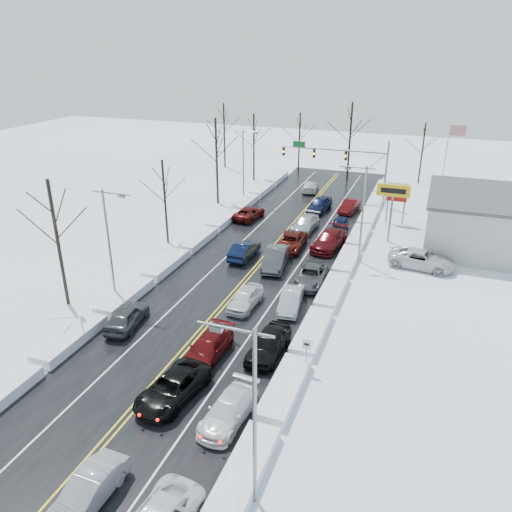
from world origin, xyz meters
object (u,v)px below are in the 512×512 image
at_px(tires_plus_sign, 393,195).
at_px(flagpole, 447,159).
at_px(traffic_signal_mast, 345,159).
at_px(oncoming_car_0, 244,258).

relative_size(tires_plus_sign, flagpole, 0.60).
distance_m(traffic_signal_mast, tires_plus_sign, 13.92).
distance_m(flagpole, oncoming_car_0, 29.10).
relative_size(traffic_signal_mast, flagpole, 1.33).
height_order(traffic_signal_mast, flagpole, flagpole).
bearing_deg(flagpole, traffic_signal_mast, -170.27).
xyz_separation_m(traffic_signal_mast, oncoming_car_0, (-5.27, -20.86, -5.48)).
bearing_deg(traffic_signal_mast, tires_plus_sign, -59.54).
bearing_deg(tires_plus_sign, traffic_signal_mast, 120.46).
distance_m(tires_plus_sign, oncoming_car_0, 15.97).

